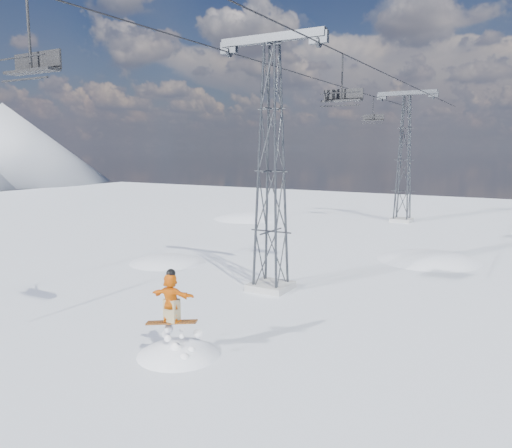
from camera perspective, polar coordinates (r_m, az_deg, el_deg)
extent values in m
plane|color=white|center=(17.74, -13.30, -13.17)|extent=(120.00, 120.00, 0.00)
sphere|color=white|center=(31.94, -9.65, -17.82)|extent=(16.00, 16.00, 16.00)
sphere|color=white|center=(34.38, 18.28, -19.59)|extent=(20.00, 20.00, 20.00)
sphere|color=white|center=(49.28, -0.62, -11.43)|extent=(22.00, 22.00, 22.00)
cube|color=#999999|center=(23.45, 1.69, -7.12)|extent=(1.80, 1.80, 0.30)
cube|color=#313439|center=(23.06, 1.82, 20.48)|extent=(5.00, 0.35, 0.35)
cube|color=#313439|center=(24.11, -3.09, 19.46)|extent=(0.80, 0.25, 0.50)
cube|color=#313439|center=(22.09, 7.20, 20.41)|extent=(0.80, 0.25, 0.50)
cube|color=#999999|center=(46.60, 16.30, 0.45)|extent=(1.80, 1.80, 0.30)
cube|color=#313439|center=(46.41, 16.89, 14.14)|extent=(5.00, 0.35, 0.35)
cube|color=#313439|center=(46.94, 14.19, 13.93)|extent=(0.80, 0.25, 0.50)
cube|color=#313439|center=(45.93, 19.63, 13.82)|extent=(0.80, 0.25, 0.50)
cylinder|color=black|center=(34.21, 7.81, 15.84)|extent=(0.06, 51.00, 0.06)
cylinder|color=black|center=(32.82, 15.24, 15.94)|extent=(0.06, 51.00, 0.06)
cone|color=slate|center=(107.62, -26.74, 8.26)|extent=(38.00, 38.00, 15.00)
sphere|color=white|center=(17.39, -8.71, -19.86)|extent=(4.40, 4.40, 4.40)
cube|color=#A85616|center=(15.99, -9.63, -11.01)|extent=(1.59, 0.92, 0.16)
imported|color=orange|center=(15.74, -9.70, -8.28)|extent=(1.49, 0.70, 1.55)
cube|color=#94845C|center=(15.87, -9.66, -9.73)|extent=(0.48, 0.40, 0.71)
sphere|color=black|center=(15.54, -9.77, -5.62)|extent=(0.29, 0.29, 0.29)
cylinder|color=black|center=(16.28, -24.53, 19.39)|extent=(0.08, 0.08, 2.17)
cube|color=black|center=(16.10, -24.28, 15.61)|extent=(1.97, 0.44, 0.08)
cube|color=black|center=(16.27, -23.71, 16.62)|extent=(1.97, 0.06, 0.54)
cylinder|color=black|center=(15.92, -24.96, 14.76)|extent=(1.97, 0.06, 0.06)
cylinder|color=black|center=(15.98, -25.25, 16.87)|extent=(1.97, 0.05, 0.05)
cylinder|color=black|center=(24.51, 9.83, 16.19)|extent=(0.08, 0.08, 2.12)
cube|color=black|center=(24.40, 9.76, 13.71)|extent=(1.93, 0.43, 0.08)
cube|color=black|center=(24.62, 9.95, 14.34)|extent=(1.93, 0.06, 0.53)
cylinder|color=black|center=(24.15, 9.54, 13.20)|extent=(1.93, 0.06, 0.06)
cylinder|color=black|center=(24.16, 9.54, 14.58)|extent=(1.93, 0.05, 0.05)
cylinder|color=black|center=(44.40, 13.22, 12.73)|extent=(0.07, 0.07, 2.00)
cube|color=black|center=(44.33, 13.17, 11.44)|extent=(1.82, 0.41, 0.07)
cube|color=black|center=(44.54, 13.26, 11.77)|extent=(1.82, 0.05, 0.50)
cylinder|color=black|center=(44.11, 13.08, 11.16)|extent=(1.82, 0.05, 0.05)
cylinder|color=black|center=(44.09, 13.08, 11.87)|extent=(1.82, 0.05, 0.05)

